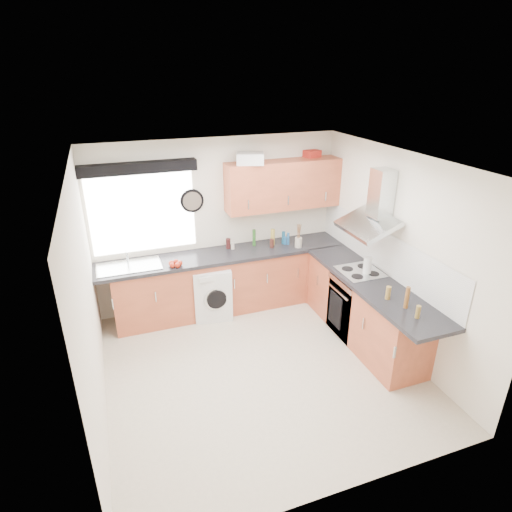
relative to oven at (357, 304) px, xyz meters
name	(u,v)px	position (x,y,z in m)	size (l,w,h in m)	color
ground_plane	(260,367)	(-1.50, -0.30, -0.42)	(3.60, 3.60, 0.00)	beige
ceiling	(261,163)	(-1.50, -0.30, 2.08)	(3.60, 3.60, 0.02)	white
wall_back	(218,224)	(-1.50, 1.50, 0.82)	(3.60, 0.02, 2.50)	silver
wall_front	(345,379)	(-1.50, -2.10, 0.82)	(3.60, 0.02, 2.50)	silver
wall_left	(88,304)	(-3.30, -0.30, 0.82)	(0.02, 3.60, 2.50)	silver
wall_right	(397,254)	(0.30, -0.30, 0.82)	(0.02, 3.60, 2.50)	silver
window	(143,213)	(-2.55, 1.49, 1.12)	(1.40, 0.02, 1.10)	silver
window_blind	(138,168)	(-2.55, 1.40, 1.76)	(1.50, 0.18, 0.14)	black
splashback	(381,250)	(0.29, 0.00, 0.75)	(0.01, 3.00, 0.54)	white
base_cab_back	(219,284)	(-1.60, 1.21, 0.01)	(3.00, 0.58, 0.86)	#99452B
base_cab_corner	(316,268)	(0.00, 1.20, 0.01)	(0.60, 0.60, 0.86)	#99452B
base_cab_right	(363,309)	(0.01, -0.15, 0.01)	(0.58, 2.10, 0.86)	#99452B
worktop_back	(224,255)	(-1.50, 1.20, 0.46)	(3.60, 0.62, 0.05)	black
worktop_right	(373,284)	(0.00, -0.30, 0.46)	(0.62, 2.42, 0.05)	black
sink	(129,264)	(-2.83, 1.20, 0.52)	(0.84, 0.46, 0.10)	silver
oven	(357,304)	(0.00, 0.00, 0.00)	(0.56, 0.58, 0.85)	black
hob_plate	(360,272)	(0.00, 0.00, 0.49)	(0.52, 0.52, 0.01)	silver
extractor_hood	(374,208)	(0.10, 0.00, 1.34)	(0.52, 0.78, 0.66)	silver
upper_cabinets	(283,185)	(-0.55, 1.32, 1.38)	(1.70, 0.35, 0.70)	#99452B
washing_machine	(212,291)	(-1.73, 1.10, -0.04)	(0.53, 0.51, 0.78)	silver
wall_clock	(192,201)	(-1.87, 1.46, 1.22)	(0.33, 0.33, 0.04)	black
casserole	(250,158)	(-1.08, 1.26, 1.80)	(0.37, 0.26, 0.15)	silver
storage_box	(312,154)	(-0.06, 1.42, 1.77)	(0.22, 0.18, 0.10)	#B5251B
utensil_pot	(298,242)	(-0.40, 1.05, 0.56)	(0.11, 0.11, 0.15)	#9F9486
kitchen_roll	(367,266)	(0.05, -0.07, 0.60)	(0.11, 0.11, 0.23)	silver
tomato_cluster	(175,264)	(-2.24, 1.00, 0.52)	(0.16, 0.16, 0.07)	#A52311
jar_0	(288,239)	(-0.50, 1.19, 0.58)	(0.04, 0.04, 0.19)	#1C5187
jar_1	(254,238)	(-1.00, 1.32, 0.61)	(0.05, 0.05, 0.25)	#24561E
jar_2	(285,240)	(-0.54, 1.22, 0.54)	(0.06, 0.06, 0.12)	#1B5082
jar_3	(228,243)	(-1.39, 1.36, 0.56)	(0.07, 0.07, 0.15)	black
jar_4	(273,237)	(-0.73, 1.25, 0.61)	(0.07, 0.07, 0.25)	olive
jar_5	(272,243)	(-0.78, 1.16, 0.55)	(0.06, 0.06, 0.13)	#371913
jar_6	(288,239)	(-0.50, 1.20, 0.56)	(0.04, 0.04, 0.16)	#462119
jar_7	(283,238)	(-0.56, 1.25, 0.58)	(0.05, 0.05, 0.19)	navy
jar_8	(233,246)	(-1.34, 1.31, 0.54)	(0.05, 0.05, 0.11)	#B1A597
bottle_0	(388,293)	(-0.09, -0.71, 0.56)	(0.06, 0.06, 0.16)	olive
bottle_1	(407,297)	(-0.02, -0.95, 0.61)	(0.05, 0.05, 0.26)	brown
bottle_2	(418,312)	(-0.04, -1.16, 0.56)	(0.05, 0.05, 0.15)	olive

